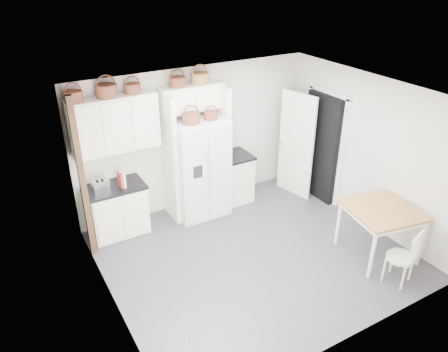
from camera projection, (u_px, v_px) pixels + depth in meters
floor at (254, 255)px, 6.98m from camera, size 4.50×4.50×0.00m
ceiling at (260, 97)px, 5.79m from camera, size 4.50×4.50×0.00m
wall_back at (196, 138)px, 7.93m from camera, size 4.50×0.00×4.50m
wall_left at (105, 226)px, 5.39m from camera, size 0.00×4.00×4.00m
wall_right at (368, 152)px, 7.38m from camera, size 0.00×4.00×4.00m
refrigerator at (199, 168)px, 7.74m from camera, size 0.93×0.75×1.80m
base_cab_left at (117, 210)px, 7.36m from camera, size 0.93×0.58×0.86m
base_cab_right at (235, 178)px, 8.38m from camera, size 0.51×0.61×0.90m
dining_table at (379, 232)px, 6.82m from camera, size 1.17×1.17×0.84m
windsor_chair at (400, 257)px, 6.24m from camera, size 0.51×0.49×0.85m
counter_left at (114, 187)px, 7.15m from camera, size 0.96×0.62×0.04m
counter_right at (235, 156)px, 8.16m from camera, size 0.55×0.65×0.04m
toaster at (100, 186)px, 6.96m from camera, size 0.28×0.18×0.18m
cookbook_red at (120, 180)px, 7.07m from camera, size 0.05×0.16×0.24m
cookbook_cream at (122, 179)px, 7.08m from camera, size 0.07×0.18×0.26m
basket_upper_a at (73, 97)px, 6.37m from camera, size 0.28×0.28×0.16m
basket_upper_b at (107, 91)px, 6.58m from camera, size 0.33×0.33×0.19m
basket_upper_c at (132, 88)px, 6.77m from camera, size 0.26×0.26×0.15m
basket_bridge_a at (178, 82)px, 7.11m from camera, size 0.28×0.28×0.16m
basket_bridge_b at (200, 78)px, 7.29m from camera, size 0.31×0.31×0.18m
basket_fridge_a at (191, 118)px, 7.14m from camera, size 0.31×0.31×0.17m
basket_fridge_b at (211, 116)px, 7.31m from camera, size 0.24×0.24×0.13m
upper_cabinet at (114, 124)px, 6.86m from camera, size 1.40×0.34×0.90m
bridge_cabinet at (191, 98)px, 7.35m from camera, size 1.12×0.34×0.45m
fridge_panel_left at (169, 159)px, 7.47m from camera, size 0.08×0.60×2.30m
fridge_panel_right at (221, 147)px, 7.92m from camera, size 0.08×0.60×2.30m
trim_post at (82, 181)px, 6.45m from camera, size 0.09×0.09×2.60m
doorway_void at (322, 147)px, 8.24m from camera, size 0.18×0.85×2.05m
door_slab at (296, 145)px, 8.34m from camera, size 0.21×0.79×2.05m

